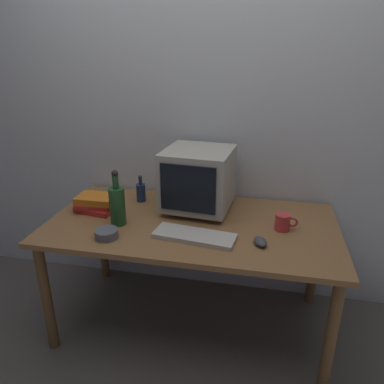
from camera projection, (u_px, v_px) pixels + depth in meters
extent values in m
plane|color=#56514C|center=(192.00, 321.00, 2.30)|extent=(6.00, 6.00, 0.00)
cube|color=silver|center=(208.00, 110.00, 2.27)|extent=(4.00, 0.08, 2.50)
cube|color=olive|center=(192.00, 224.00, 2.04)|extent=(1.60, 0.83, 0.03)
cylinder|color=brown|center=(46.00, 298.00, 1.99)|extent=(0.06, 0.06, 0.67)
cylinder|color=brown|center=(330.00, 339.00, 1.71)|extent=(0.06, 0.06, 0.67)
cylinder|color=brown|center=(102.00, 236.00, 2.64)|extent=(0.06, 0.06, 0.67)
cylinder|color=brown|center=(315.00, 259.00, 2.36)|extent=(0.06, 0.06, 0.67)
cube|color=#B2AD9E|center=(197.00, 207.00, 2.20)|extent=(0.30, 0.26, 0.03)
cube|color=#B2AD9E|center=(198.00, 178.00, 2.13)|extent=(0.41, 0.41, 0.34)
cube|color=black|center=(188.00, 189.00, 1.96)|extent=(0.31, 0.04, 0.27)
cube|color=beige|center=(194.00, 236.00, 1.86)|extent=(0.44, 0.20, 0.02)
ellipsoid|color=#3F3F47|center=(260.00, 242.00, 1.79)|extent=(0.09, 0.12, 0.04)
cylinder|color=#1E4C23|center=(117.00, 206.00, 1.98)|extent=(0.09, 0.09, 0.21)
cylinder|color=#1E4C23|center=(115.00, 182.00, 1.93)|extent=(0.03, 0.03, 0.07)
sphere|color=#262626|center=(115.00, 173.00, 1.91)|extent=(0.04, 0.04, 0.04)
cylinder|color=navy|center=(141.00, 193.00, 2.30)|extent=(0.06, 0.06, 0.11)
cylinder|color=navy|center=(140.00, 181.00, 2.27)|extent=(0.02, 0.02, 0.04)
sphere|color=#262626|center=(140.00, 177.00, 2.26)|extent=(0.02, 0.02, 0.02)
cube|color=red|center=(96.00, 209.00, 2.17)|extent=(0.25, 0.18, 0.03)
cube|color=red|center=(94.00, 204.00, 2.16)|extent=(0.21, 0.15, 0.02)
cube|color=orange|center=(96.00, 199.00, 2.15)|extent=(0.22, 0.15, 0.04)
cylinder|color=#CC383D|center=(282.00, 222.00, 1.93)|extent=(0.08, 0.08, 0.09)
torus|color=#CC383D|center=(293.00, 222.00, 1.92)|extent=(0.06, 0.01, 0.06)
cylinder|color=#595B66|center=(107.00, 234.00, 1.86)|extent=(0.12, 0.12, 0.04)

